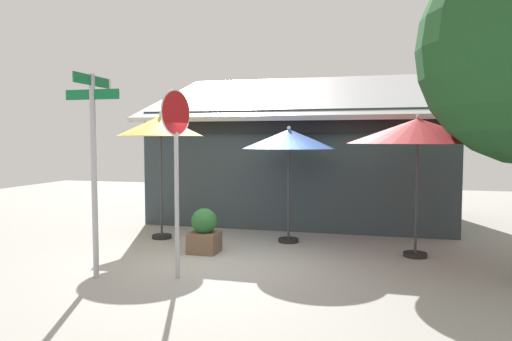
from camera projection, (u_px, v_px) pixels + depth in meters
ground_plane at (231, 264)px, 8.45m from camera, size 28.00×28.00×0.10m
cafe_building at (303, 163)px, 13.16m from camera, size 8.23×4.80×4.28m
street_sign_post at (94, 154)px, 7.35m from camera, size 0.94×1.00×3.26m
stop_sign at (176, 149)px, 7.29m from camera, size 0.18×0.72×3.02m
patio_umbrella_mustard_left at (160, 127)px, 10.28m from camera, size 1.91×1.91×2.83m
patio_umbrella_royal_blue_center at (289, 140)px, 9.91m from camera, size 2.03×2.03×2.52m
patio_umbrella_crimson_right at (418, 132)px, 8.64m from camera, size 2.64×2.64×2.70m
sidewalk_planter at (204, 232)px, 9.10m from camera, size 0.56×0.56×0.88m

